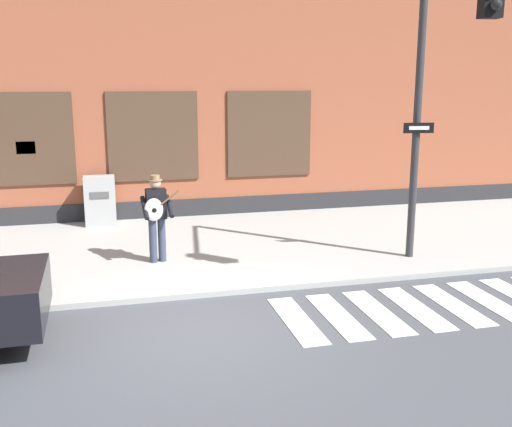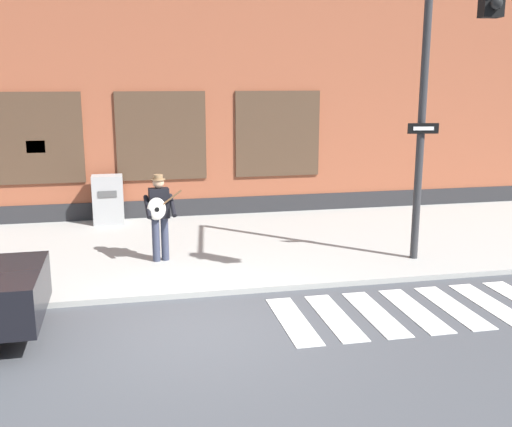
{
  "view_description": "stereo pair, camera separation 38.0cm",
  "coord_description": "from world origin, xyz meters",
  "views": [
    {
      "loc": [
        -1.19,
        -8.15,
        3.61
      ],
      "look_at": [
        1.28,
        1.62,
        1.35
      ],
      "focal_mm": 42.0,
      "sensor_mm": 36.0,
      "label": 1
    },
    {
      "loc": [
        -0.82,
        -8.24,
        3.61
      ],
      "look_at": [
        1.28,
        1.62,
        1.35
      ],
      "focal_mm": 42.0,
      "sensor_mm": 36.0,
      "label": 2
    }
  ],
  "objects": [
    {
      "name": "ground_plane",
      "position": [
        0.0,
        0.0,
        0.0
      ],
      "size": [
        160.0,
        160.0,
        0.0
      ],
      "primitive_type": "plane",
      "color": "#424449"
    },
    {
      "name": "sidewalk",
      "position": [
        0.0,
        4.26,
        0.05
      ],
      "size": [
        28.0,
        5.87,
        0.1
      ],
      "color": "#9E9E99",
      "rests_on": "ground"
    },
    {
      "name": "building_backdrop",
      "position": [
        -0.0,
        9.19,
        4.14
      ],
      "size": [
        28.0,
        4.06,
        8.3
      ],
      "color": "brown",
      "rests_on": "ground"
    },
    {
      "name": "crosswalk",
      "position": [
        4.2,
        0.02,
        0.01
      ],
      "size": [
        5.78,
        1.9,
        0.01
      ],
      "color": "silver",
      "rests_on": "ground"
    },
    {
      "name": "busker",
      "position": [
        -0.3,
        3.26,
        1.08
      ],
      "size": [
        0.74,
        0.57,
        1.72
      ],
      "color": "#33384C",
      "rests_on": "sidewalk"
    },
    {
      "name": "traffic_light",
      "position": [
        4.56,
        1.35,
        3.73
      ],
      "size": [
        0.78,
        2.89,
        5.26
      ],
      "color": "#2D2D30",
      "rests_on": "sidewalk"
    },
    {
      "name": "utility_box",
      "position": [
        -1.38,
        6.74,
        0.7
      ],
      "size": [
        0.74,
        0.52,
        1.21
      ],
      "color": "#9E9E9E",
      "rests_on": "sidewalk"
    }
  ]
}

